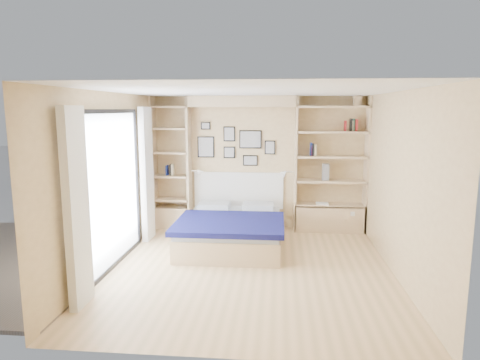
{
  "coord_description": "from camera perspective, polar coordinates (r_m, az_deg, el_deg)",
  "views": [
    {
      "loc": [
        0.39,
        -5.82,
        2.26
      ],
      "look_at": [
        -0.23,
        0.9,
        1.14
      ],
      "focal_mm": 32.0,
      "sensor_mm": 36.0,
      "label": 1
    }
  ],
  "objects": [
    {
      "name": "ground",
      "position": [
        6.25,
        1.35,
        -11.76
      ],
      "size": [
        4.5,
        4.5,
        0.0
      ],
      "primitive_type": "plane",
      "color": "#DDB37E",
      "rests_on": "ground"
    },
    {
      "name": "room_shell",
      "position": [
        7.47,
        -0.78,
        0.31
      ],
      "size": [
        4.5,
        4.5,
        4.5
      ],
      "color": "#D3B47D",
      "rests_on": "ground"
    },
    {
      "name": "photo_gallery",
      "position": [
        8.11,
        -0.74,
        4.78
      ],
      "size": [
        1.48,
        0.02,
        0.82
      ],
      "color": "black",
      "rests_on": "ground"
    },
    {
      "name": "shelf_decor",
      "position": [
        7.94,
        10.27,
        5.13
      ],
      "size": [
        3.6,
        0.23,
        2.03
      ],
      "color": "#AA2437",
      "rests_on": "ground"
    },
    {
      "name": "deck_chair",
      "position": [
        7.6,
        -18.98,
        -5.03
      ],
      "size": [
        0.83,
        1.03,
        0.9
      ],
      "rotation": [
        0.0,
        0.0,
        -0.4
      ],
      "color": "tan",
      "rests_on": "ground"
    },
    {
      "name": "deck",
      "position": [
        7.4,
        -28.11,
        -9.49
      ],
      "size": [
        3.2,
        4.0,
        0.05
      ],
      "primitive_type": "cube",
      "color": "#695A4D",
      "rests_on": "ground"
    },
    {
      "name": "reading_lamps",
      "position": [
        7.93,
        0.19,
        1.02
      ],
      "size": [
        1.92,
        0.12,
        0.15
      ],
      "color": "silver",
      "rests_on": "ground"
    },
    {
      "name": "bed",
      "position": [
        7.2,
        -1.05,
        -6.59
      ],
      "size": [
        1.71,
        2.24,
        1.07
      ],
      "color": "tan",
      "rests_on": "ground"
    }
  ]
}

